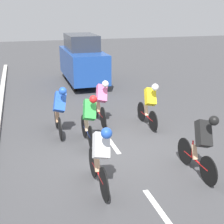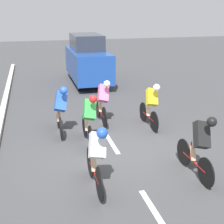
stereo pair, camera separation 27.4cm
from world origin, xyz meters
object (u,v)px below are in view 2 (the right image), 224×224
(cyclist_black, at_px, (199,144))
(cyclist_blue, at_px, (60,108))
(cyclist_pink, at_px, (103,100))
(cyclist_green, at_px, (89,118))
(cyclist_yellow, at_px, (151,104))
(cyclist_white, at_px, (97,156))
(support_car, at_px, (88,60))

(cyclist_black, bearing_deg, cyclist_blue, -50.50)
(cyclist_blue, height_order, cyclist_pink, cyclist_blue)
(cyclist_green, distance_m, cyclist_yellow, 2.30)
(cyclist_blue, relative_size, cyclist_green, 1.02)
(cyclist_pink, bearing_deg, cyclist_white, 75.21)
(cyclist_black, height_order, cyclist_blue, cyclist_blue)
(cyclist_white, height_order, support_car, support_car)
(support_car, bearing_deg, cyclist_pink, 84.37)
(cyclist_white, distance_m, cyclist_yellow, 3.96)
(cyclist_green, xyz_separation_m, cyclist_pink, (-0.75, -1.54, 0.01))
(support_car, bearing_deg, cyclist_blue, 72.64)
(cyclist_blue, bearing_deg, cyclist_black, 129.50)
(cyclist_yellow, bearing_deg, cyclist_white, 52.15)
(cyclist_black, relative_size, cyclist_white, 1.01)
(cyclist_yellow, distance_m, support_car, 6.63)
(cyclist_black, bearing_deg, cyclist_white, -1.58)
(cyclist_pink, bearing_deg, cyclist_black, 108.45)
(cyclist_green, height_order, cyclist_white, cyclist_green)
(cyclist_pink, relative_size, cyclist_white, 1.02)
(cyclist_pink, bearing_deg, cyclist_green, 64.15)
(cyclist_blue, xyz_separation_m, support_car, (-2.01, -6.43, 0.37))
(cyclist_blue, height_order, cyclist_green, cyclist_blue)
(cyclist_black, relative_size, cyclist_yellow, 1.03)
(cyclist_yellow, relative_size, support_car, 0.37)
(cyclist_white, relative_size, support_car, 0.38)
(cyclist_black, bearing_deg, cyclist_pink, -71.55)
(cyclist_blue, bearing_deg, cyclist_white, 97.22)
(cyclist_blue, distance_m, cyclist_green, 1.17)
(cyclist_blue, xyz_separation_m, cyclist_pink, (-1.43, -0.60, -0.03))
(cyclist_blue, height_order, cyclist_yellow, cyclist_blue)
(cyclist_green, bearing_deg, cyclist_pink, -115.85)
(cyclist_green, height_order, cyclist_yellow, cyclist_green)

